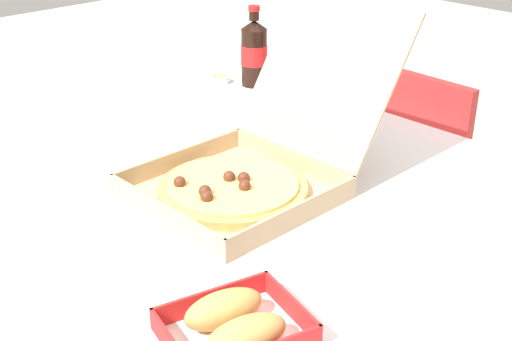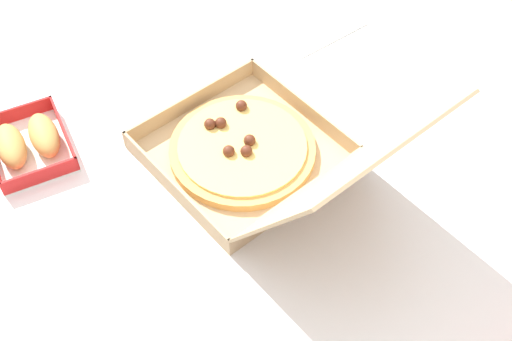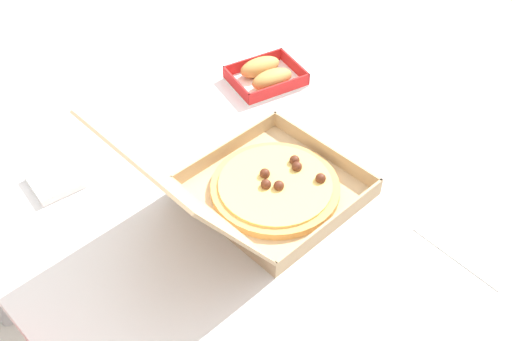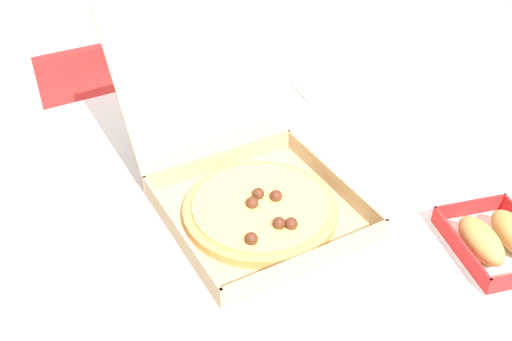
% 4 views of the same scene
% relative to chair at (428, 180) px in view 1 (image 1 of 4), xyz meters
% --- Properties ---
extents(dining_table, '(1.37, 1.02, 0.75)m').
position_rel_chair_xyz_m(dining_table, '(0.15, -0.75, 0.20)').
color(dining_table, white).
rests_on(dining_table, ground_plane).
extents(chair, '(0.41, 0.41, 0.83)m').
position_rel_chair_xyz_m(chair, '(0.00, 0.00, 0.00)').
color(chair, red).
rests_on(chair, ground_plane).
extents(pizza_box_open, '(0.34, 0.52, 0.33)m').
position_rel_chair_xyz_m(pizza_box_open, '(0.06, -0.78, 0.32)').
color(pizza_box_open, tan).
rests_on(pizza_box_open, dining_table).
extents(bread_side_box, '(0.19, 0.22, 0.06)m').
position_rel_chair_xyz_m(bread_side_box, '(0.38, -1.11, 0.30)').
color(bread_side_box, white).
rests_on(bread_side_box, dining_table).
extents(cola_bottle, '(0.07, 0.07, 0.22)m').
position_rel_chair_xyz_m(cola_bottle, '(-0.40, -0.33, 0.37)').
color(cola_bottle, black).
rests_on(cola_bottle, dining_table).
extents(paper_menu, '(0.22, 0.16, 0.00)m').
position_rel_chair_xyz_m(paper_menu, '(-0.33, -1.03, 0.28)').
color(paper_menu, white).
rests_on(paper_menu, dining_table).
extents(napkin_pile, '(0.12, 0.12, 0.02)m').
position_rel_chair_xyz_m(napkin_pile, '(0.43, -0.48, 0.28)').
color(napkin_pile, white).
rests_on(napkin_pile, dining_table).
extents(dipping_sauce_cup, '(0.06, 0.06, 0.02)m').
position_rel_chair_xyz_m(dipping_sauce_cup, '(-0.48, -0.39, 0.29)').
color(dipping_sauce_cup, white).
rests_on(dipping_sauce_cup, dining_table).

